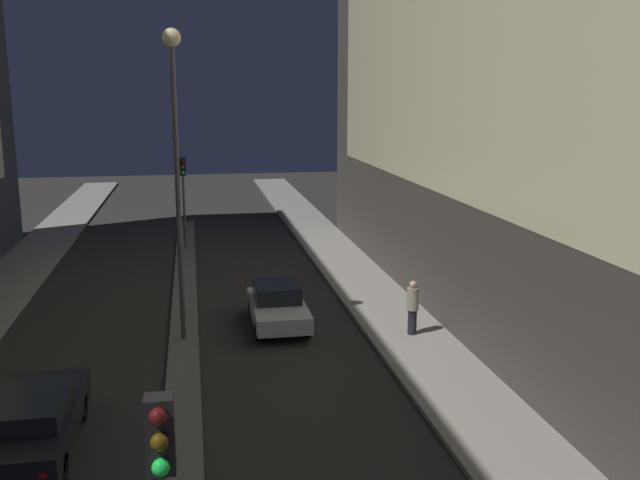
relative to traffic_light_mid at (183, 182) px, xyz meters
name	(u,v)px	position (x,y,z in m)	size (l,w,h in m)	color
median_strip	(184,321)	(0.00, -11.76, -3.43)	(0.94, 38.89, 0.12)	#66605B
traffic_light_mid	(183,182)	(0.00, 0.00, 0.00)	(0.32, 0.42, 4.60)	#4C4C51
street_lamp	(175,131)	(0.00, -13.78, 3.29)	(0.56, 0.56, 9.68)	#4C4C51
car_left_lane	(35,422)	(-3.20, -20.51, -2.74)	(1.74, 4.78, 1.46)	black
car_right_lane	(278,305)	(3.20, -12.66, -2.77)	(1.80, 4.11, 1.44)	silver
pedestrian_on_right_sidewalk	(413,306)	(7.38, -14.72, -2.40)	(0.39, 0.39, 1.81)	black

